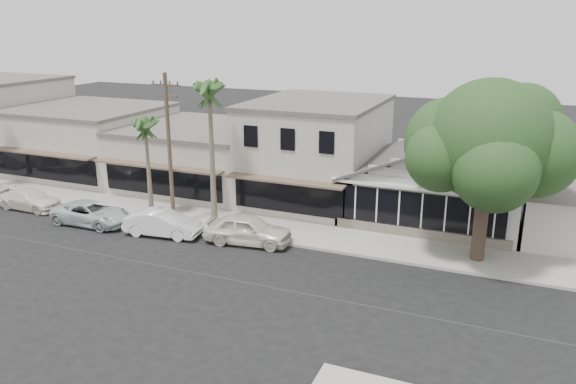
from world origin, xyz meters
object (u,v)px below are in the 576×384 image
at_px(utility_pole, 169,147).
at_px(car_3, 30,199).
at_px(car_1, 163,223).
at_px(car_0, 248,229).
at_px(shade_tree, 488,143).
at_px(car_2, 92,213).

distance_m(utility_pole, car_3, 11.21).
distance_m(car_1, car_3, 10.73).
height_order(car_0, shade_tree, shade_tree).
xyz_separation_m(car_2, car_3, (-5.71, 0.70, -0.04)).
bearing_deg(car_1, car_2, 83.73).
relative_size(car_0, car_2, 0.98).
xyz_separation_m(car_0, car_1, (-5.00, -0.78, -0.09)).
xyz_separation_m(utility_pole, shade_tree, (17.10, 1.72, 1.29)).
distance_m(car_0, car_2, 10.04).
relative_size(car_2, car_3, 1.11).
bearing_deg(utility_pole, shade_tree, 5.75).
height_order(utility_pole, car_2, utility_pole).
distance_m(car_3, shade_tree, 28.13).
bearing_deg(shade_tree, car_0, -167.78).
xyz_separation_m(utility_pole, car_3, (-10.36, -0.97, -4.15)).
xyz_separation_m(car_0, shade_tree, (11.76, 2.55, 5.26)).
height_order(car_0, car_3, car_0).
relative_size(utility_pole, car_3, 2.03).
distance_m(utility_pole, car_2, 6.43).
relative_size(utility_pole, shade_tree, 0.97).
height_order(car_3, shade_tree, shade_tree).
distance_m(car_2, car_3, 5.75).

